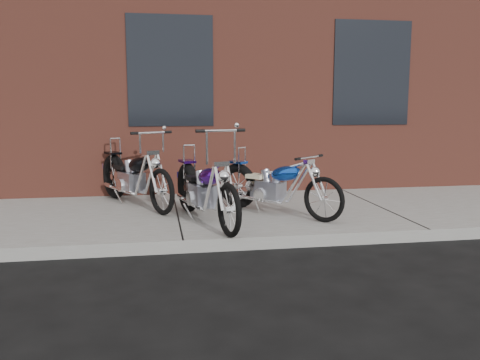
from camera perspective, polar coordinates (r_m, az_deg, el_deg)
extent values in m
plane|color=black|center=(5.81, -6.37, -8.20)|extent=(120.00, 120.00, 0.00)
cube|color=slate|center=(7.24, -7.07, -4.23)|extent=(22.00, 3.00, 0.15)
cube|color=brown|center=(13.76, -8.69, 18.21)|extent=(22.00, 10.00, 8.00)
torus|color=black|center=(7.07, -5.51, -1.00)|extent=(0.30, 0.71, 0.70)
torus|color=black|center=(5.67, -0.68, -3.68)|extent=(0.22, 0.63, 0.63)
cube|color=#989CA6|center=(6.50, -3.79, -1.92)|extent=(0.36, 0.44, 0.29)
ellipsoid|color=#390D71|center=(6.20, -2.96, 0.23)|extent=(0.37, 0.58, 0.30)
cube|color=black|center=(6.70, -4.54, 0.08)|extent=(0.29, 0.32, 0.06)
cylinder|color=white|center=(5.74, -1.16, -0.95)|extent=(0.11, 0.28, 0.52)
cylinder|color=white|center=(5.78, -1.64, 5.54)|extent=(0.53, 0.16, 0.03)
cylinder|color=white|center=(6.95, -5.35, 1.91)|extent=(0.03, 0.03, 0.47)
cylinder|color=white|center=(6.76, -3.47, -2.60)|extent=(0.26, 0.86, 0.05)
torus|color=black|center=(7.35, 0.59, -0.76)|extent=(0.53, 0.58, 0.66)
torus|color=black|center=(6.56, 10.42, -2.31)|extent=(0.44, 0.49, 0.60)
cube|color=#989CA6|center=(7.00, 4.33, -1.32)|extent=(0.43, 0.44, 0.27)
ellipsoid|color=#1345B6|center=(6.82, 6.12, 0.64)|extent=(0.51, 0.54, 0.28)
cube|color=beige|center=(7.11, 2.78, 0.34)|extent=(0.33, 0.34, 0.05)
cylinder|color=white|center=(6.58, 9.61, -0.14)|extent=(0.20, 0.22, 0.49)
cylinder|color=white|center=(6.59, 8.81, 2.49)|extent=(0.40, 0.35, 0.03)
cylinder|color=white|center=(7.25, 1.05, 1.89)|extent=(0.03, 0.03, 0.44)
cylinder|color=white|center=(7.22, 3.52, -1.97)|extent=(0.57, 0.65, 0.04)
torus|color=black|center=(8.30, -13.52, 0.28)|extent=(0.46, 0.70, 0.72)
torus|color=black|center=(6.92, -8.20, -1.47)|extent=(0.36, 0.60, 0.65)
cube|color=#989CA6|center=(7.73, -11.58, -0.33)|extent=(0.43, 0.48, 0.30)
ellipsoid|color=black|center=(7.44, -10.71, 1.61)|extent=(0.49, 0.61, 0.31)
cube|color=black|center=(7.93, -12.45, 1.33)|extent=(0.34, 0.36, 0.06)
cylinder|color=white|center=(6.99, -8.75, 0.78)|extent=(0.17, 0.27, 0.54)
cylinder|color=white|center=(7.05, -9.34, 5.25)|extent=(0.50, 0.28, 0.03)
cylinder|color=white|center=(8.18, -13.39, 2.84)|extent=(0.03, 0.03, 0.48)
cylinder|color=white|center=(8.00, -11.48, -0.97)|extent=(0.46, 0.81, 0.05)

